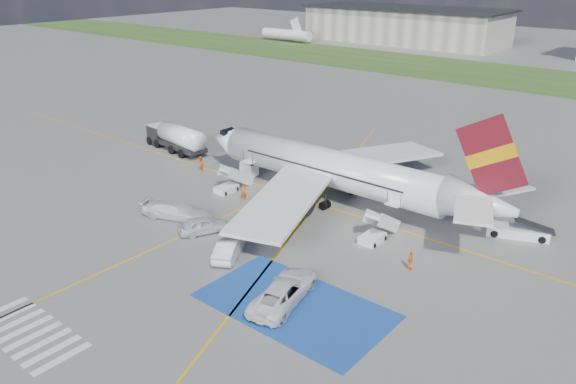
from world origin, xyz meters
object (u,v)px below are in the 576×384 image
object	(u,v)px
fuel_tanker	(176,140)
belt_loader	(518,232)
airliner	(341,171)
van_white_b	(176,208)
gpu_cart	(249,170)
car_silver_b	(229,248)
car_silver_a	(203,225)
van_white_a	(284,288)

from	to	relation	value
fuel_tanker	belt_loader	xyz separation A→B (m)	(43.54, 3.44, -1.07)
airliner	van_white_b	xyz separation A→B (m)	(-9.87, -13.61, -2.34)
fuel_tanker	gpu_cart	xyz separation A→B (m)	(13.89, -0.78, -0.75)
airliner	van_white_b	distance (m)	16.97
gpu_cart	car_silver_b	distance (m)	19.53
fuel_tanker	van_white_b	xyz separation A→B (m)	(16.53, -13.87, -0.45)
airliner	car_silver_a	bearing A→B (deg)	-111.28
fuel_tanker	belt_loader	bearing A→B (deg)	11.39
airliner	belt_loader	world-z (taller)	airliner
gpu_cart	fuel_tanker	bearing A→B (deg)	-179.41
car_silver_b	van_white_a	xyz separation A→B (m)	(7.89, -2.15, 0.30)
car_silver_a	airliner	bearing A→B (deg)	-84.36
airliner	car_silver_b	bearing A→B (deg)	-91.45
airliner	car_silver_a	size ratio (longest dim) A/B	7.97
fuel_tanker	car_silver_b	xyz separation A→B (m)	(26.00, -16.10, -0.70)
belt_loader	car_silver_b	bearing A→B (deg)	-154.43
van_white_b	gpu_cart	bearing A→B (deg)	-9.32
fuel_tanker	car_silver_a	size ratio (longest dim) A/B	2.32
fuel_tanker	van_white_a	size ratio (longest dim) A/B	1.84
belt_loader	van_white_b	xyz separation A→B (m)	(-27.01, -17.31, 0.62)
airliner	gpu_cart	distance (m)	12.79
car_silver_b	van_white_a	world-z (taller)	van_white_a
fuel_tanker	van_white_b	world-z (taller)	fuel_tanker
gpu_cart	car_silver_b	xyz separation A→B (m)	(12.10, -15.33, 0.04)
car_silver_b	van_white_a	size ratio (longest dim) A/B	0.83
fuel_tanker	airliner	bearing A→B (deg)	6.31
car_silver_a	van_white_b	world-z (taller)	van_white_b
fuel_tanker	gpu_cart	bearing A→B (deg)	3.68
car_silver_a	van_white_b	distance (m)	4.41
gpu_cart	van_white_a	xyz separation A→B (m)	(20.00, -17.48, 0.34)
airliner	van_white_a	xyz separation A→B (m)	(7.49, -17.99, -2.30)
van_white_b	fuel_tanker	bearing A→B (deg)	29.30
van_white_a	fuel_tanker	bearing A→B (deg)	-42.00
car_silver_a	fuel_tanker	bearing A→B (deg)	-7.58
belt_loader	car_silver_a	distance (m)	28.80
airliner	van_white_b	size ratio (longest dim) A/B	6.83
car_silver_a	van_white_a	bearing A→B (deg)	-169.75
car_silver_b	van_white_b	world-z (taller)	van_white_b
car_silver_a	van_white_b	bearing A→B (deg)	20.49
fuel_tanker	car_silver_a	xyz separation A→B (m)	(20.91, -14.37, -0.72)
gpu_cart	van_white_b	world-z (taller)	van_white_b
belt_loader	car_silver_b	world-z (taller)	belt_loader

